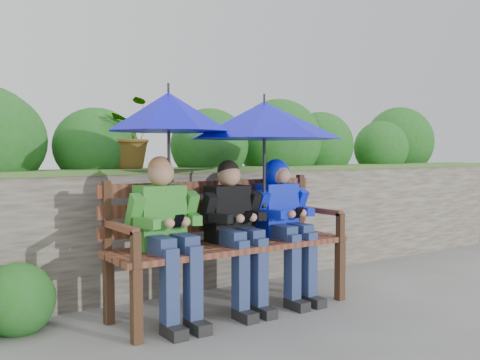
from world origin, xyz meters
TOP-DOWN VIEW (x-y plane):
  - ground at (0.00, 0.00)m, footprint 60.00×60.00m
  - garden_backdrop at (-0.01, 1.59)m, footprint 8.00×2.84m
  - park_bench at (-0.18, 0.01)m, footprint 1.84×0.54m
  - boy_left at (-0.72, -0.08)m, footprint 0.49×0.56m
  - boy_middle at (-0.16, -0.07)m, footprint 0.46×0.53m
  - boy_right at (0.31, -0.06)m, footprint 0.46×0.56m
  - umbrella_left at (-0.68, -0.04)m, footprint 0.85×0.85m
  - umbrella_right at (0.11, -0.06)m, footprint 1.17×1.17m

SIDE VIEW (x-z plane):
  - ground at x=0.00m, z-range 0.00..0.00m
  - park_bench at x=-0.18m, z-range 0.07..1.04m
  - boy_middle at x=-0.16m, z-range 0.08..1.19m
  - garden_backdrop at x=-0.01m, z-range -0.26..1.54m
  - boy_left at x=-0.72m, z-range 0.08..1.21m
  - boy_right at x=0.31m, z-range 0.12..1.23m
  - umbrella_right at x=0.11m, z-range 0.97..1.83m
  - umbrella_left at x=-0.68m, z-range 0.98..1.89m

